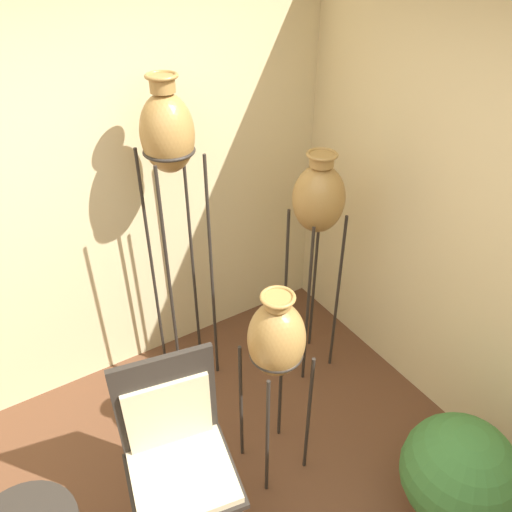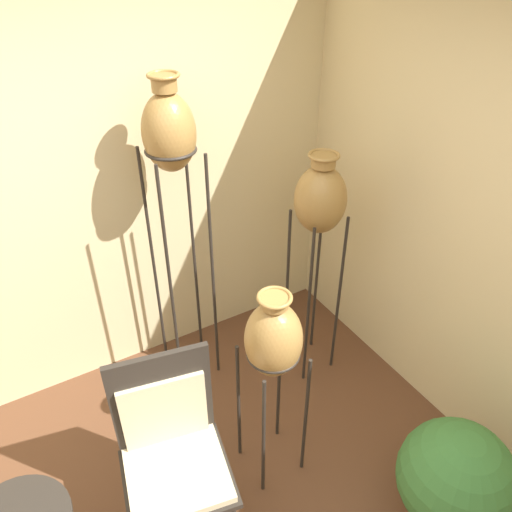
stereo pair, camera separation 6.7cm
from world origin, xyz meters
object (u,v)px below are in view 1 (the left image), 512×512
Objects in this scene: vase_stand_short at (276,341)px; potted_plant at (458,475)px; chair at (176,448)px; vase_stand_tall at (168,142)px; vase_stand_medium at (318,202)px.

potted_plant is (0.59, -0.79, -0.59)m from vase_stand_short.
vase_stand_short is 1.14× the size of chair.
vase_stand_tall is at bearing 94.92° from vase_stand_short.
vase_stand_short is 1.15m from potted_plant.
vase_stand_medium reaches higher than potted_plant.
chair reaches higher than potted_plant.
vase_stand_tall reaches higher than vase_stand_short.
chair is at bearing -154.60° from vase_stand_medium.
chair is (-0.52, -1.00, -1.09)m from vase_stand_tall.
vase_stand_tall is 2.97× the size of potted_plant.
vase_stand_medium is 1.29× the size of vase_stand_short.
vase_stand_short is (0.08, -0.95, -0.74)m from vase_stand_tall.
vase_stand_medium is at bearing 86.80° from potted_plant.
vase_stand_tall is 1.21m from vase_stand_short.
vase_stand_medium is 2.33× the size of potted_plant.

